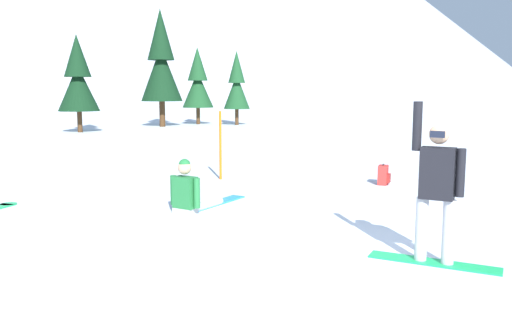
{
  "coord_description": "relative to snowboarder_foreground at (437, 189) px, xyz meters",
  "views": [
    {
      "loc": [
        -4.55,
        -5.49,
        2.14
      ],
      "look_at": [
        -0.4,
        1.98,
        1.0
      ],
      "focal_mm": 37.13,
      "sensor_mm": 36.0,
      "label": 1
    }
  ],
  "objects": [
    {
      "name": "ground_plane",
      "position": [
        -0.45,
        1.02,
        -0.94
      ],
      "size": [
        800.0,
        800.0,
        0.0
      ],
      "primitive_type": "plane",
      "color": "silver"
    },
    {
      "name": "snowboarder_foreground",
      "position": [
        0.0,
        0.0,
        0.0
      ],
      "size": [
        1.12,
        1.46,
        2.0
      ],
      "color": "#19B259",
      "rests_on": "ground_plane"
    },
    {
      "name": "snowboarder_midground",
      "position": [
        -1.54,
        4.1,
        -0.61
      ],
      "size": [
        1.75,
        1.23,
        0.96
      ],
      "color": "#B7B7BC",
      "rests_on": "ground_plane"
    },
    {
      "name": "backpack_red",
      "position": [
        3.26,
        4.46,
        -0.73
      ],
      "size": [
        0.38,
        0.37,
        0.47
      ],
      "color": "red",
      "rests_on": "ground_plane"
    },
    {
      "name": "trail_marker_pole",
      "position": [
        0.33,
        6.88,
        -0.12
      ],
      "size": [
        0.06,
        0.06,
        1.64
      ],
      "primitive_type": "cylinder",
      "color": "orange",
      "rests_on": "ground_plane"
    },
    {
      "name": "pine_tree_leaning",
      "position": [
        0.14,
        23.01,
        1.7
      ],
      "size": [
        2.02,
        2.02,
        4.84
      ],
      "color": "#472D19",
      "rests_on": "ground_plane"
    },
    {
      "name": "pine_tree_young",
      "position": [
        7.75,
        25.88,
        1.62
      ],
      "size": [
        1.9,
        1.9,
        4.69
      ],
      "color": "#472D19",
      "rests_on": "ground_plane"
    },
    {
      "name": "pine_tree_tall",
      "position": [
        5.11,
        24.92,
        2.69
      ],
      "size": [
        2.35,
        2.35,
        6.67
      ],
      "color": "#472D19",
      "rests_on": "ground_plane"
    },
    {
      "name": "pine_tree_broad",
      "position": [
        9.51,
        24.07,
        1.47
      ],
      "size": [
        1.58,
        1.58,
        4.43
      ],
      "color": "#472D19",
      "rests_on": "ground_plane"
    },
    {
      "name": "peak_east_ridge",
      "position": [
        128.59,
        181.96,
        36.24
      ],
      "size": [
        173.58,
        173.58,
        71.15
      ],
      "color": "#9EA3B2",
      "rests_on": "ground_plane"
    }
  ]
}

